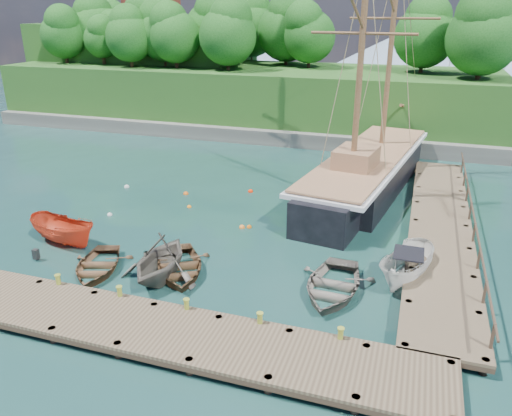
{
  "coord_description": "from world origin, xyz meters",
  "views": [
    {
      "loc": [
        9.8,
        -20.01,
        11.44
      ],
      "look_at": [
        2.32,
        2.51,
        2.0
      ],
      "focal_mm": 35.0,
      "sensor_mm": 36.0,
      "label": 1
    }
  ],
  "objects_px": {
    "rowboat_3": "(332,292)",
    "motorboat_orange": "(65,244)",
    "rowboat_0": "(98,271)",
    "rowboat_2": "(179,273)",
    "rowboat_1": "(161,278)",
    "schooner": "(367,175)",
    "cabin_boat_white": "(405,281)"
  },
  "relations": [
    {
      "from": "rowboat_3",
      "to": "cabin_boat_white",
      "type": "bearing_deg",
      "value": 35.82
    },
    {
      "from": "schooner",
      "to": "rowboat_1",
      "type": "bearing_deg",
      "value": -107.16
    },
    {
      "from": "rowboat_1",
      "to": "schooner",
      "type": "distance_m",
      "value": 17.04
    },
    {
      "from": "rowboat_1",
      "to": "schooner",
      "type": "bearing_deg",
      "value": 61.19
    },
    {
      "from": "rowboat_2",
      "to": "cabin_boat_white",
      "type": "distance_m",
      "value": 10.39
    },
    {
      "from": "rowboat_1",
      "to": "rowboat_2",
      "type": "xyz_separation_m",
      "value": [
        0.58,
        0.68,
        0.0
      ]
    },
    {
      "from": "rowboat_3",
      "to": "motorboat_orange",
      "type": "distance_m",
      "value": 14.19
    },
    {
      "from": "rowboat_0",
      "to": "rowboat_2",
      "type": "bearing_deg",
      "value": -2.51
    },
    {
      "from": "schooner",
      "to": "motorboat_orange",
      "type": "bearing_deg",
      "value": -126.8
    },
    {
      "from": "cabin_boat_white",
      "to": "schooner",
      "type": "relative_size",
      "value": 0.17
    },
    {
      "from": "rowboat_2",
      "to": "motorboat_orange",
      "type": "distance_m",
      "value": 7.17
    },
    {
      "from": "rowboat_0",
      "to": "rowboat_1",
      "type": "distance_m",
      "value": 3.18
    },
    {
      "from": "rowboat_1",
      "to": "cabin_boat_white",
      "type": "distance_m",
      "value": 11.13
    },
    {
      "from": "rowboat_3",
      "to": "schooner",
      "type": "height_order",
      "value": "schooner"
    },
    {
      "from": "motorboat_orange",
      "to": "cabin_boat_white",
      "type": "bearing_deg",
      "value": -72.24
    },
    {
      "from": "motorboat_orange",
      "to": "schooner",
      "type": "height_order",
      "value": "schooner"
    },
    {
      "from": "rowboat_1",
      "to": "rowboat_3",
      "type": "relative_size",
      "value": 0.9
    },
    {
      "from": "rowboat_1",
      "to": "rowboat_3",
      "type": "distance_m",
      "value": 7.75
    },
    {
      "from": "motorboat_orange",
      "to": "cabin_boat_white",
      "type": "xyz_separation_m",
      "value": [
        17.19,
        1.6,
        0.0
      ]
    },
    {
      "from": "rowboat_0",
      "to": "cabin_boat_white",
      "type": "height_order",
      "value": "cabin_boat_white"
    },
    {
      "from": "rowboat_3",
      "to": "motorboat_orange",
      "type": "height_order",
      "value": "motorboat_orange"
    },
    {
      "from": "rowboat_3",
      "to": "rowboat_0",
      "type": "bearing_deg",
      "value": -169.56
    },
    {
      "from": "motorboat_orange",
      "to": "rowboat_3",
      "type": "bearing_deg",
      "value": -79.17
    },
    {
      "from": "rowboat_3",
      "to": "rowboat_1",
      "type": "bearing_deg",
      "value": -168.97
    },
    {
      "from": "rowboat_1",
      "to": "rowboat_2",
      "type": "bearing_deg",
      "value": 46.42
    },
    {
      "from": "rowboat_2",
      "to": "rowboat_3",
      "type": "relative_size",
      "value": 0.93
    },
    {
      "from": "rowboat_2",
      "to": "rowboat_0",
      "type": "bearing_deg",
      "value": 166.76
    },
    {
      "from": "motorboat_orange",
      "to": "cabin_boat_white",
      "type": "height_order",
      "value": "cabin_boat_white"
    },
    {
      "from": "schooner",
      "to": "rowboat_3",
      "type": "bearing_deg",
      "value": -80.31
    },
    {
      "from": "rowboat_0",
      "to": "rowboat_2",
      "type": "relative_size",
      "value": 0.9
    },
    {
      "from": "rowboat_1",
      "to": "motorboat_orange",
      "type": "relative_size",
      "value": 0.97
    },
    {
      "from": "rowboat_0",
      "to": "rowboat_2",
      "type": "height_order",
      "value": "rowboat_2"
    }
  ]
}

